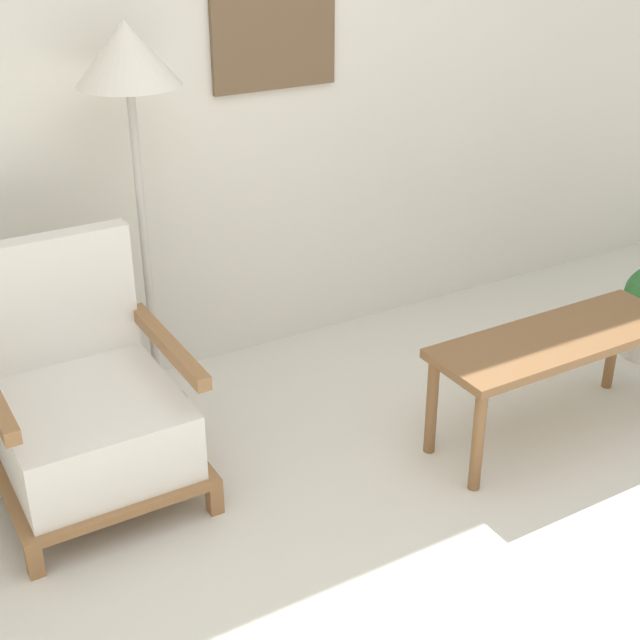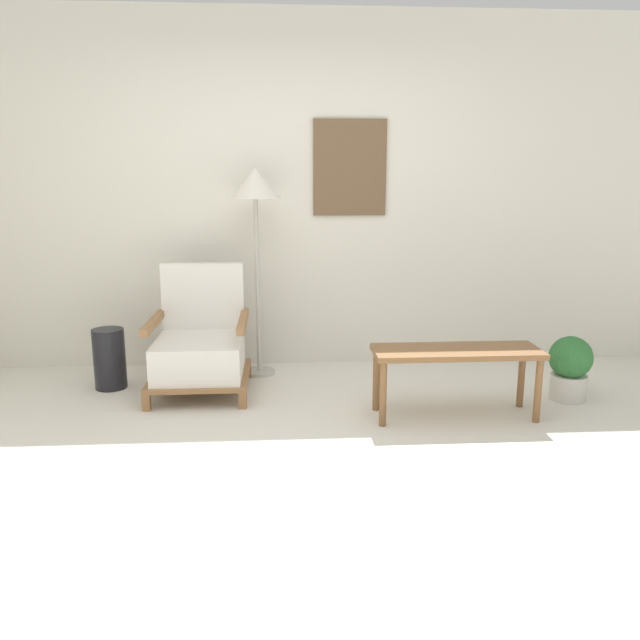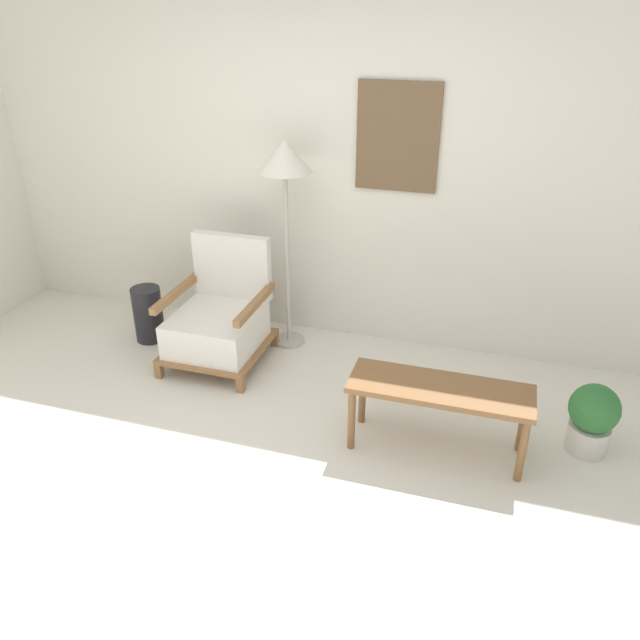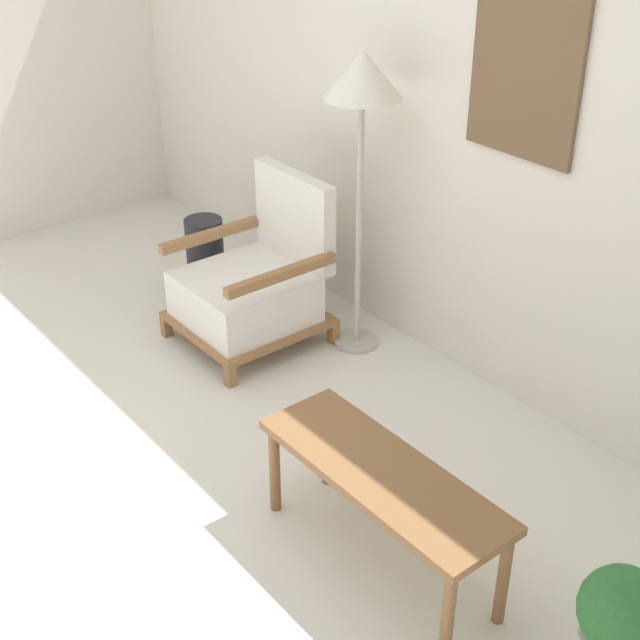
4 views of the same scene
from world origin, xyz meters
The scene contains 4 objects.
wall_back centered at (0.00, 2.04, 1.35)m, with size 8.00×0.09×2.70m.
armchair centered at (-0.66, 1.36, 0.32)m, with size 0.67×0.71×0.87m.
floor_lamp centered at (-0.27, 1.73, 1.35)m, with size 0.37×0.37×1.55m.
coffee_table centered at (0.99, 0.77, 0.38)m, with size 1.04×0.35×0.44m.
Camera 1 is at (-1.29, -1.34, 1.99)m, focal length 50.00 mm.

